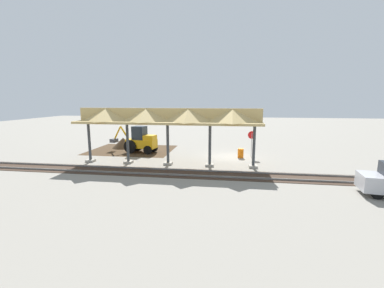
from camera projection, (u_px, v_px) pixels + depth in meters
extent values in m
plane|color=gray|center=(230.00, 157.00, 25.53)|extent=(120.00, 120.00, 0.00)
cube|color=#42301E|center=(132.00, 150.00, 28.97)|extent=(9.07, 7.00, 0.01)
cube|color=#9E998E|center=(253.00, 166.00, 21.38)|extent=(0.70, 0.70, 0.20)
cylinder|color=#383D42|center=(254.00, 146.00, 21.10)|extent=(0.24, 0.24, 3.60)
cube|color=#9E998E|center=(210.00, 165.00, 21.90)|extent=(0.70, 0.70, 0.20)
cylinder|color=#383D42|center=(210.00, 145.00, 21.61)|extent=(0.24, 0.24, 3.60)
cube|color=#9E998E|center=(168.00, 163.00, 22.42)|extent=(0.70, 0.70, 0.20)
cylinder|color=#383D42|center=(168.00, 144.00, 22.13)|extent=(0.24, 0.24, 3.60)
cube|color=#9E998E|center=(129.00, 162.00, 22.93)|extent=(0.70, 0.70, 0.20)
cylinder|color=#383D42|center=(128.00, 143.00, 22.64)|extent=(0.24, 0.24, 3.60)
cube|color=#9E998E|center=(91.00, 161.00, 23.45)|extent=(0.70, 0.70, 0.20)
cylinder|color=#383D42|center=(89.00, 142.00, 23.16)|extent=(0.24, 0.24, 3.60)
cube|color=tan|center=(167.00, 122.00, 21.81)|extent=(15.74, 3.20, 0.20)
cube|color=tan|center=(167.00, 115.00, 21.70)|extent=(15.74, 0.20, 1.10)
pyramid|color=tan|center=(232.00, 115.00, 20.92)|extent=(3.27, 3.20, 1.10)
pyramid|color=tan|center=(189.00, 115.00, 21.44)|extent=(3.27, 3.20, 1.10)
pyramid|color=tan|center=(147.00, 114.00, 21.95)|extent=(3.27, 3.20, 1.10)
pyramid|color=tan|center=(107.00, 114.00, 22.47)|extent=(3.27, 3.20, 1.10)
cube|color=slate|center=(230.00, 172.00, 19.87)|extent=(60.00, 0.08, 0.15)
cube|color=slate|center=(231.00, 177.00, 18.47)|extent=(60.00, 0.08, 0.15)
cube|color=#38281E|center=(230.00, 175.00, 19.18)|extent=(60.00, 2.58, 0.03)
cylinder|color=gray|center=(251.00, 145.00, 25.24)|extent=(0.06, 0.06, 2.38)
cylinder|color=red|center=(252.00, 135.00, 25.07)|extent=(0.76, 0.06, 0.76)
cube|color=orange|center=(141.00, 144.00, 27.44)|extent=(3.38, 1.85, 0.90)
cube|color=#1E262D|center=(139.00, 133.00, 27.30)|extent=(1.49, 1.38, 1.40)
cube|color=orange|center=(150.00, 138.00, 27.00)|extent=(1.33, 1.28, 0.50)
cylinder|color=black|center=(137.00, 144.00, 28.45)|extent=(1.43, 0.54, 1.40)
cylinder|color=black|center=(130.00, 147.00, 27.12)|extent=(1.43, 0.54, 1.40)
cylinder|color=black|center=(154.00, 148.00, 27.79)|extent=(0.94, 0.46, 0.90)
cylinder|color=black|center=(148.00, 150.00, 26.58)|extent=(0.94, 0.46, 0.90)
cylinder|color=orange|center=(124.00, 133.00, 27.89)|extent=(1.08, 0.37, 1.41)
cylinder|color=orange|center=(117.00, 134.00, 28.21)|extent=(1.08, 0.35, 1.68)
cube|color=#47474C|center=(114.00, 140.00, 28.49)|extent=(0.73, 0.89, 0.40)
cone|color=#42301E|center=(123.00, 148.00, 30.33)|extent=(5.26, 5.26, 2.39)
cylinder|color=black|center=(377.00, 194.00, 14.56)|extent=(0.62, 0.28, 0.60)
cylinder|color=black|center=(367.00, 186.00, 15.95)|extent=(0.62, 0.28, 0.60)
cylinder|color=orange|center=(241.00, 153.00, 24.99)|extent=(0.56, 0.56, 0.90)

